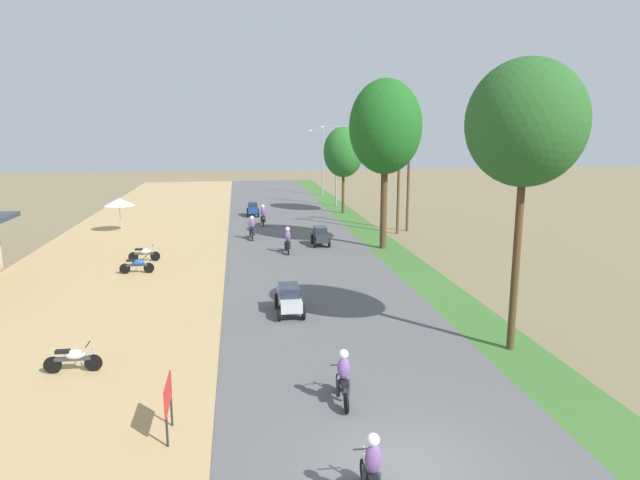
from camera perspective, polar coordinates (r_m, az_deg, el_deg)
ground_plane at (r=14.30m, az=8.73°, el=-21.77°), size 180.00×180.00×0.00m
road_strip at (r=14.28m, az=8.73°, el=-21.63°), size 9.00×140.00×0.08m
median_strip at (r=16.69m, az=28.80°, el=-17.83°), size 2.40×140.00×0.06m
parked_motorbike_nearest at (r=19.99m, az=-23.62°, el=-10.83°), size 1.80×0.54×0.94m
parked_motorbike_second at (r=31.65m, az=-17.97°, el=-2.36°), size 1.80×0.54×0.94m
parked_motorbike_third at (r=34.35m, az=-17.28°, el=-1.26°), size 1.80×0.54×0.94m
street_signboard at (r=15.20m, az=-15.08°, el=-15.11°), size 0.06×1.30×1.50m
vendor_umbrella at (r=44.14m, az=-19.61°, el=3.64°), size 2.20×2.20×2.52m
median_tree_nearest at (r=20.00m, az=20.06°, el=10.95°), size 3.92×3.92×9.93m
median_tree_second at (r=35.86m, az=6.62°, el=11.23°), size 4.52×4.52×10.61m
median_tree_third at (r=50.68m, az=2.38°, el=8.84°), size 3.56×3.56×7.69m
streetlamp_near at (r=55.18m, az=1.66°, el=8.09°), size 3.16×0.20×7.83m
streetlamp_mid at (r=64.09m, az=0.26°, el=8.37°), size 3.16×0.20×7.42m
utility_pole_near at (r=41.32m, az=7.97°, el=7.11°), size 1.80×0.20×9.12m
utility_pole_far at (r=42.59m, az=8.94°, el=7.04°), size 1.80×0.20×8.88m
car_sedan_silver at (r=23.72m, az=-3.12°, el=-5.88°), size 1.10×2.26×1.19m
car_hatchback_charcoal at (r=37.06m, az=0.04°, el=0.48°), size 1.04×2.00×1.23m
car_hatchback_blue at (r=49.56m, az=-6.80°, el=3.19°), size 1.04×2.00×1.23m
motorbike_foreground_rider at (r=12.58m, az=5.20°, el=-22.14°), size 0.54×1.80×1.66m
motorbike_ahead_second at (r=16.35m, az=2.32°, el=-13.71°), size 0.54×1.80×1.66m
motorbike_ahead_third at (r=34.86m, az=-3.30°, el=-0.06°), size 0.54×1.80×1.66m
motorbike_ahead_fourth at (r=39.34m, az=-6.87°, el=1.20°), size 0.54×1.80×1.66m
motorbike_ahead_fifth at (r=44.77m, az=-5.77°, el=2.47°), size 0.54×1.80×1.66m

